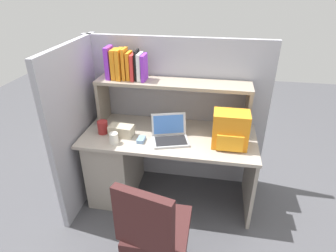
{
  "coord_description": "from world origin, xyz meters",
  "views": [
    {
      "loc": [
        0.39,
        -2.25,
        2.04
      ],
      "look_at": [
        0.0,
        -0.05,
        0.85
      ],
      "focal_mm": 30.32,
      "sensor_mm": 36.0,
      "label": 1
    }
  ],
  "objects": [
    {
      "name": "ground_plane",
      "position": [
        0.0,
        0.0,
        0.0
      ],
      "size": [
        8.0,
        8.0,
        0.0
      ],
      "primitive_type": "plane",
      "color": "#4C4C51"
    },
    {
      "name": "desk",
      "position": [
        -0.39,
        0.0,
        0.4
      ],
      "size": [
        1.6,
        0.7,
        0.73
      ],
      "color": "#AAA093",
      "rests_on": "ground_plane"
    },
    {
      "name": "cubicle_partition_rear",
      "position": [
        0.0,
        0.38,
        0.78
      ],
      "size": [
        1.84,
        0.05,
        1.55
      ],
      "primitive_type": "cube",
      "color": "#9E9EA8",
      "rests_on": "ground_plane"
    },
    {
      "name": "cubicle_partition_left",
      "position": [
        -0.85,
        -0.05,
        0.78
      ],
      "size": [
        0.05,
        1.06,
        1.55
      ],
      "primitive_type": "cube",
      "color": "#9E9EA8",
      "rests_on": "ground_plane"
    },
    {
      "name": "overhead_hutch",
      "position": [
        0.0,
        0.2,
        1.08
      ],
      "size": [
        1.44,
        0.28,
        0.45
      ],
      "color": "gray",
      "rests_on": "desk"
    },
    {
      "name": "reference_books_on_shelf",
      "position": [
        -0.44,
        0.2,
        1.31
      ],
      "size": [
        0.37,
        0.17,
        0.29
      ],
      "color": "purple",
      "rests_on": "overhead_hutch"
    },
    {
      "name": "laptop",
      "position": [
        0.02,
        -0.08,
        0.78
      ],
      "size": [
        0.37,
        0.34,
        0.22
      ],
      "color": "#B7BABF",
      "rests_on": "desk"
    },
    {
      "name": "backpack",
      "position": [
        0.54,
        -0.09,
        0.88
      ],
      "size": [
        0.3,
        0.23,
        0.31
      ],
      "color": "orange",
      "rests_on": "desk"
    },
    {
      "name": "computer_mouse",
      "position": [
        -0.23,
        -0.15,
        0.75
      ],
      "size": [
        0.06,
        0.1,
        0.03
      ],
      "primitive_type": "cube",
      "rotation": [
        0.0,
        0.0,
        0.0
      ],
      "color": "#7299C6",
      "rests_on": "desk"
    },
    {
      "name": "paper_cup",
      "position": [
        -0.45,
        -0.23,
        0.78
      ],
      "size": [
        0.08,
        0.08,
        0.1
      ],
      "primitive_type": "cylinder",
      "color": "white",
      "rests_on": "desk"
    },
    {
      "name": "tissue_box",
      "position": [
        -0.43,
        -0.08,
        0.78
      ],
      "size": [
        0.23,
        0.14,
        0.1
      ],
      "primitive_type": "cube",
      "rotation": [
        0.0,
        0.0,
        -0.08
      ],
      "color": "#BFB299",
      "rests_on": "desk"
    },
    {
      "name": "snack_canister",
      "position": [
        -0.61,
        -0.07,
        0.79
      ],
      "size": [
        0.1,
        0.1,
        0.12
      ],
      "primitive_type": "cylinder",
      "color": "maroon",
      "rests_on": "desk"
    },
    {
      "name": "office_chair",
      "position": [
        0.06,
        -0.9,
        0.39
      ],
      "size": [
        0.52,
        0.53,
        0.93
      ],
      "rotation": [
        0.0,
        0.0,
        2.9
      ],
      "color": "black",
      "rests_on": "ground_plane"
    }
  ]
}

